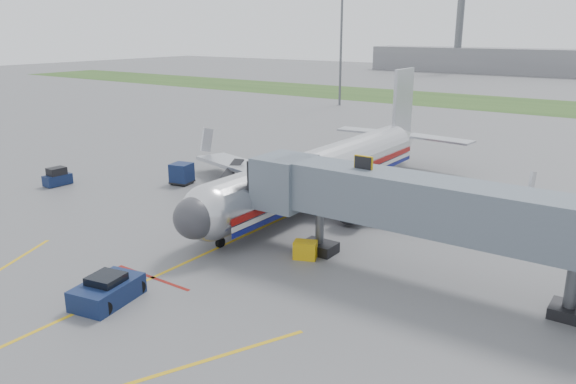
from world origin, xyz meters
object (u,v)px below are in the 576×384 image
Objects in this scene: airliner at (324,170)px; ramp_worker at (259,197)px; baggage_tug at (57,177)px; belt_loader at (228,184)px; pushback_tug at (107,291)px.

airliner is 20.79× the size of ramp_worker.
baggage_tug is 1.46× the size of ramp_worker.
belt_loader is at bearing 29.13° from baggage_tug.
airliner is at bearing 15.98° from belt_loader.
baggage_tug reaches higher than pushback_tug.
belt_loader is 6.02m from ramp_worker.
airliner reaches higher than belt_loader.
baggage_tug is (-23.21, 12.31, 0.10)m from pushback_tug.
pushback_tug is 2.38× the size of ramp_worker.
belt_loader is at bearing 114.09° from pushback_tug.
baggage_tug is 20.45m from ramp_worker.
belt_loader reaches higher than ramp_worker.
airliner is 14.25× the size of baggage_tug.
baggage_tug is at bearing -155.57° from airliner.
ramp_worker is at bearing 101.17° from pushback_tug.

